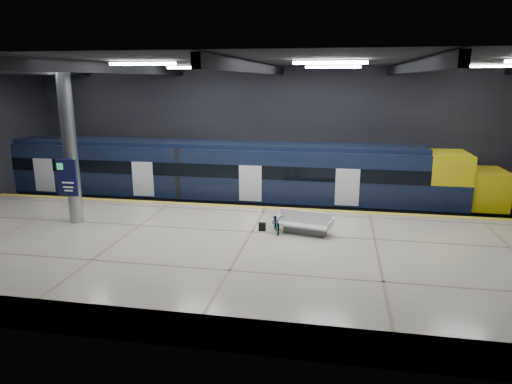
# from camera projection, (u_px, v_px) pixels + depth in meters

# --- Properties ---
(ground) EXTENTS (30.00, 30.00, 0.00)m
(ground) POSITION_uv_depth(u_px,v_px,m) (256.00, 248.00, 20.31)
(ground) COLOR black
(ground) RESTS_ON ground
(room_shell) EXTENTS (30.10, 16.10, 8.05)m
(room_shell) POSITION_uv_depth(u_px,v_px,m) (256.00, 119.00, 18.93)
(room_shell) COLOR black
(room_shell) RESTS_ON ground
(platform) EXTENTS (30.00, 11.00, 1.10)m
(platform) POSITION_uv_depth(u_px,v_px,m) (245.00, 258.00, 17.79)
(platform) COLOR beige
(platform) RESTS_ON ground
(safety_strip) EXTENTS (30.00, 0.40, 0.01)m
(safety_strip) POSITION_uv_depth(u_px,v_px,m) (266.00, 208.00, 22.67)
(safety_strip) COLOR yellow
(safety_strip) RESTS_ON platform
(rails) EXTENTS (30.00, 1.52, 0.16)m
(rails) POSITION_uv_depth(u_px,v_px,m) (274.00, 212.00, 25.54)
(rails) COLOR gray
(rails) RESTS_ON ground
(train) EXTENTS (29.40, 2.84, 3.79)m
(train) POSITION_uv_depth(u_px,v_px,m) (234.00, 176.00, 25.45)
(train) COLOR black
(train) RESTS_ON ground
(bench) EXTENTS (2.36, 1.38, 0.98)m
(bench) POSITION_uv_depth(u_px,v_px,m) (305.00, 226.00, 18.79)
(bench) COLOR #595B60
(bench) RESTS_ON platform
(bicycle) EXTENTS (0.91, 1.61, 0.80)m
(bicycle) POSITION_uv_depth(u_px,v_px,m) (276.00, 222.00, 19.05)
(bicycle) COLOR #99999E
(bicycle) RESTS_ON platform
(pannier_bag) EXTENTS (0.31, 0.20, 0.35)m
(pannier_bag) POSITION_uv_depth(u_px,v_px,m) (262.00, 227.00, 19.20)
(pannier_bag) COLOR black
(pannier_bag) RESTS_ON platform
(info_column) EXTENTS (0.90, 0.78, 6.90)m
(info_column) POSITION_uv_depth(u_px,v_px,m) (70.00, 147.00, 19.65)
(info_column) COLOR #9EA0A5
(info_column) RESTS_ON platform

